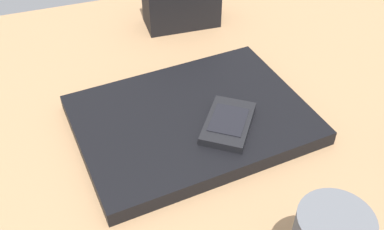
# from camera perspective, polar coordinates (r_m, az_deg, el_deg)

# --- Properties ---
(desk_surface) EXTENTS (1.20, 0.80, 0.03)m
(desk_surface) POSITION_cam_1_polar(r_m,az_deg,el_deg) (0.70, -6.47, -1.26)
(desk_surface) COLOR #9E7751
(desk_surface) RESTS_ON ground
(laptop_closed) EXTENTS (0.35, 0.28, 0.02)m
(laptop_closed) POSITION_cam_1_polar(r_m,az_deg,el_deg) (0.66, -0.00, -0.56)
(laptop_closed) COLOR black
(laptop_closed) RESTS_ON desk_surface
(cell_phone_on_laptop) EXTENTS (0.11, 0.11, 0.01)m
(cell_phone_on_laptop) POSITION_cam_1_polar(r_m,az_deg,el_deg) (0.64, 4.60, -1.01)
(cell_phone_on_laptop) COLOR black
(cell_phone_on_laptop) RESTS_ON laptop_closed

